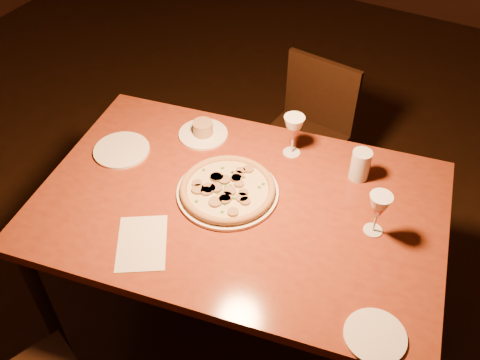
% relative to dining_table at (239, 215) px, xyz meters
% --- Properties ---
extents(floor, '(7.00, 7.00, 0.00)m').
position_rel_dining_table_xyz_m(floor, '(-0.20, -0.15, -0.71)').
color(floor, black).
rests_on(floor, ground).
extents(dining_table, '(1.59, 1.17, 0.78)m').
position_rel_dining_table_xyz_m(dining_table, '(0.00, 0.00, 0.00)').
color(dining_table, brown).
rests_on(dining_table, floor).
extents(chair_far, '(0.43, 0.43, 0.81)m').
position_rel_dining_table_xyz_m(chair_far, '(-0.08, 0.88, -0.25)').
color(chair_far, black).
rests_on(chair_far, floor).
extents(pizza_plate, '(0.37, 0.37, 0.04)m').
position_rel_dining_table_xyz_m(pizza_plate, '(-0.06, 0.02, 0.09)').
color(pizza_plate, white).
rests_on(pizza_plate, dining_table).
extents(ramekin_saucer, '(0.20, 0.20, 0.06)m').
position_rel_dining_table_xyz_m(ramekin_saucer, '(-0.31, 0.27, 0.09)').
color(ramekin_saucer, white).
rests_on(ramekin_saucer, dining_table).
extents(wine_glass_far, '(0.08, 0.08, 0.18)m').
position_rel_dining_table_xyz_m(wine_glass_far, '(0.05, 0.34, 0.16)').
color(wine_glass_far, '#C86D53').
rests_on(wine_glass_far, dining_table).
extents(wine_glass_right, '(0.08, 0.08, 0.17)m').
position_rel_dining_table_xyz_m(wine_glass_right, '(0.47, 0.10, 0.15)').
color(wine_glass_right, '#C86D53').
rests_on(wine_glass_right, dining_table).
extents(water_tumbler, '(0.07, 0.07, 0.12)m').
position_rel_dining_table_xyz_m(water_tumbler, '(0.33, 0.33, 0.13)').
color(water_tumbler, silver).
rests_on(water_tumbler, dining_table).
extents(side_plate_left, '(0.22, 0.22, 0.01)m').
position_rel_dining_table_xyz_m(side_plate_left, '(-0.54, 0.02, 0.07)').
color(side_plate_left, white).
rests_on(side_plate_left, dining_table).
extents(side_plate_near, '(0.18, 0.18, 0.01)m').
position_rel_dining_table_xyz_m(side_plate_near, '(0.60, -0.28, 0.07)').
color(side_plate_near, white).
rests_on(side_plate_near, dining_table).
extents(menu_card, '(0.26, 0.29, 0.00)m').
position_rel_dining_table_xyz_m(menu_card, '(-0.20, -0.32, 0.07)').
color(menu_card, silver).
rests_on(menu_card, dining_table).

